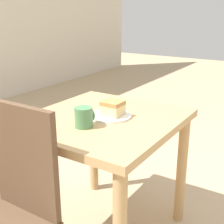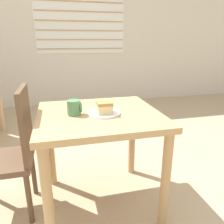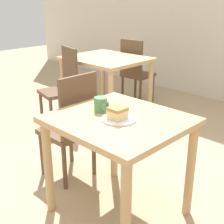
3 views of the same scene
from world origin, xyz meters
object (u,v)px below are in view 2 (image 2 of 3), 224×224
chair_near_window (13,151)px  coffee_mug (74,108)px  plate (104,113)px  cake_slice (104,107)px  dining_table_near (99,130)px

chair_near_window → coffee_mug: (0.42, -0.07, 0.30)m
chair_near_window → plate: size_ratio=4.10×
cake_slice → plate: bearing=90.9°
coffee_mug → cake_slice: bearing=-12.3°
dining_table_near → plate: 0.14m
chair_near_window → coffee_mug: bearing=80.5°
coffee_mug → chair_near_window: bearing=170.5°
dining_table_near → cake_slice: 0.18m
plate → cake_slice: cake_slice is taller
dining_table_near → chair_near_window: bearing=173.5°
dining_table_near → chair_near_window: chair_near_window is taller
chair_near_window → plate: bearing=80.9°
chair_near_window → plate: chair_near_window is taller
plate → coffee_mug: bearing=171.8°
chair_near_window → cake_slice: size_ratio=8.91×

